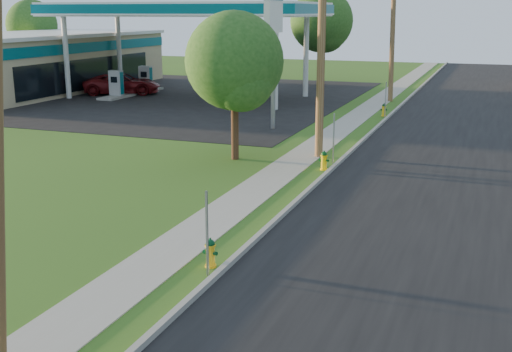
{
  "coord_description": "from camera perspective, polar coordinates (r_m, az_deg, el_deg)",
  "views": [
    {
      "loc": [
        6.02,
        -8.12,
        5.83
      ],
      "look_at": [
        0.0,
        8.0,
        1.4
      ],
      "focal_mm": 45.0,
      "sensor_mm": 36.0,
      "label": 1
    }
  ],
  "objects": [
    {
      "name": "price_pylon",
      "position": [
        32.38,
        1.57,
        13.73
      ],
      "size": [
        0.34,
        2.04,
        6.85
      ],
      "color": "gray",
      "rests_on": "ground"
    },
    {
      "name": "sign_post_far",
      "position": [
        37.09,
        11.44,
        6.67
      ],
      "size": [
        0.05,
        0.04,
        2.0
      ],
      "primitive_type": "cube",
      "color": "gray",
      "rests_on": "ground"
    },
    {
      "name": "utility_pole_far",
      "position": [
        43.63,
        12.06,
        12.78
      ],
      "size": [
        1.4,
        0.32,
        9.5
      ],
      "color": "brown",
      "rests_on": "ground"
    },
    {
      "name": "gas_canopy",
      "position": [
        44.84,
        -6.23,
        14.44
      ],
      "size": [
        18.18,
        9.18,
        6.4
      ],
      "color": "silver",
      "rests_on": "ground"
    },
    {
      "name": "fuel_pump_nw",
      "position": [
        45.61,
        -12.3,
        7.68
      ],
      "size": [
        1.2,
        3.2,
        1.9
      ],
      "color": "gray",
      "rests_on": "ground"
    },
    {
      "name": "curb",
      "position": [
        19.79,
        3.39,
        -2.49
      ],
      "size": [
        0.15,
        120.0,
        0.15
      ],
      "primitive_type": "cube",
      "color": "gray",
      "rests_on": "ground"
    },
    {
      "name": "tree_verge",
      "position": [
        25.42,
        -1.79,
        9.83
      ],
      "size": [
        3.89,
        3.89,
        5.89
      ],
      "color": "#3A2215",
      "rests_on": "ground"
    },
    {
      "name": "fuel_pump_sw",
      "position": [
        49.0,
        -9.77,
        8.24
      ],
      "size": [
        1.2,
        3.2,
        1.9
      ],
      "color": "gray",
      "rests_on": "ground"
    },
    {
      "name": "hydrant_far",
      "position": [
        37.51,
        11.3,
        5.78
      ],
      "size": [
        0.39,
        0.35,
        0.75
      ],
      "color": "yellow",
      "rests_on": "ground"
    },
    {
      "name": "fuel_pump_se",
      "position": [
        45.17,
        0.26,
        7.94
      ],
      "size": [
        1.2,
        3.2,
        1.9
      ],
      "color": "gray",
      "rests_on": "ground"
    },
    {
      "name": "forecourt",
      "position": [
        46.13,
        -8.27,
        7.04
      ],
      "size": [
        26.0,
        28.0,
        0.02
      ],
      "primitive_type": "cube",
      "color": "black",
      "rests_on": "ground"
    },
    {
      "name": "fuel_pump_ne",
      "position": [
        41.47,
        -1.67,
        7.35
      ],
      "size": [
        1.2,
        3.2,
        1.9
      ],
      "color": "gray",
      "rests_on": "ground"
    },
    {
      "name": "tree_lot",
      "position": [
        52.89,
        5.93,
        13.35
      ],
      "size": [
        5.02,
        5.02,
        7.61
      ],
      "color": "#3A2215",
      "rests_on": "ground"
    },
    {
      "name": "tree_back",
      "position": [
        63.21,
        -19.26,
        12.4
      ],
      "size": [
        4.56,
        4.56,
        6.91
      ],
      "color": "#3A2215",
      "rests_on": "ground"
    },
    {
      "name": "sign_post_near",
      "position": [
        14.43,
        -4.37,
        -5.15
      ],
      "size": [
        0.05,
        0.04,
        2.0
      ],
      "primitive_type": "cube",
      "color": "gray",
      "rests_on": "ground"
    },
    {
      "name": "convenience_store",
      "position": [
        52.08,
        -19.18,
        9.57
      ],
      "size": [
        10.4,
        22.4,
        4.25
      ],
      "color": "tan",
      "rests_on": "ground"
    },
    {
      "name": "sidewalk",
      "position": [
        20.37,
        -1.33,
        -2.15
      ],
      "size": [
        1.5,
        120.0,
        0.03
      ],
      "primitive_type": "cube",
      "color": "#99968A",
      "rests_on": "ground"
    },
    {
      "name": "road",
      "position": [
        19.09,
        14.96,
        -3.82
      ],
      "size": [
        8.0,
        120.0,
        0.02
      ],
      "primitive_type": "cube",
      "color": "black",
      "rests_on": "ground"
    },
    {
      "name": "utility_pole_mid",
      "position": [
        25.99,
        5.85,
        12.43
      ],
      "size": [
        1.4,
        0.32,
        9.8
      ],
      "color": "brown",
      "rests_on": "ground"
    },
    {
      "name": "hydrant_near",
      "position": [
        15.12,
        -4.08,
        -6.84
      ],
      "size": [
        0.37,
        0.33,
        0.72
      ],
      "color": "gold",
      "rests_on": "ground"
    },
    {
      "name": "sign_post_mid",
      "position": [
        25.26,
        6.91,
        3.31
      ],
      "size": [
        0.05,
        0.04,
        2.0
      ],
      "primitive_type": "cube",
      "color": "gray",
      "rests_on": "ground"
    },
    {
      "name": "car_red",
      "position": [
        47.72,
        -11.8,
        8.03
      ],
      "size": [
        5.99,
        4.51,
        1.51
      ],
      "primitive_type": "imported",
      "rotation": [
        0.0,
        0.0,
        1.99
      ],
      "color": "maroon",
      "rests_on": "ground"
    },
    {
      "name": "hydrant_mid",
      "position": [
        24.34,
        6.06,
        1.38
      ],
      "size": [
        0.39,
        0.35,
        0.75
      ],
      "color": "yellow",
      "rests_on": "ground"
    }
  ]
}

